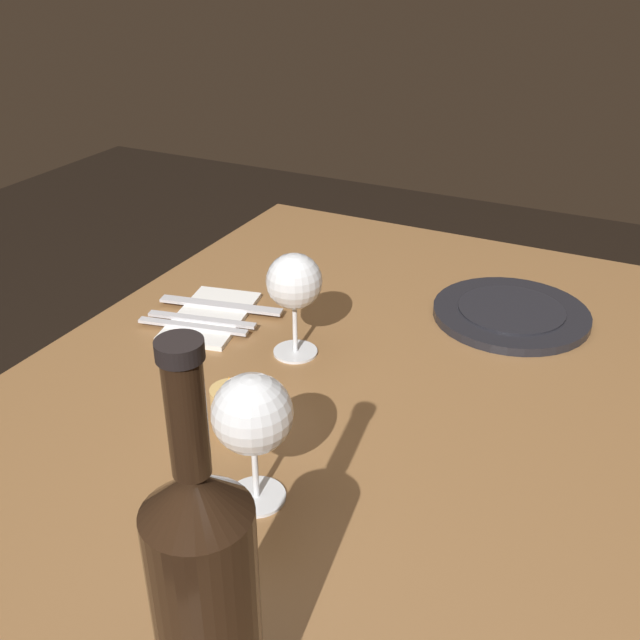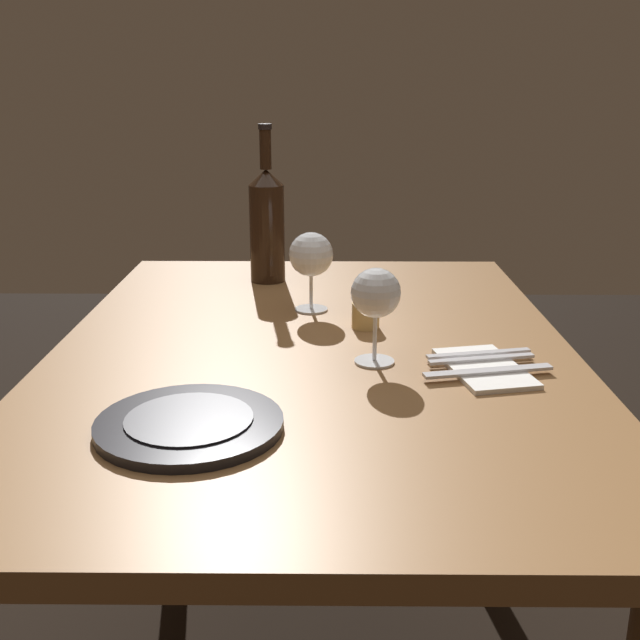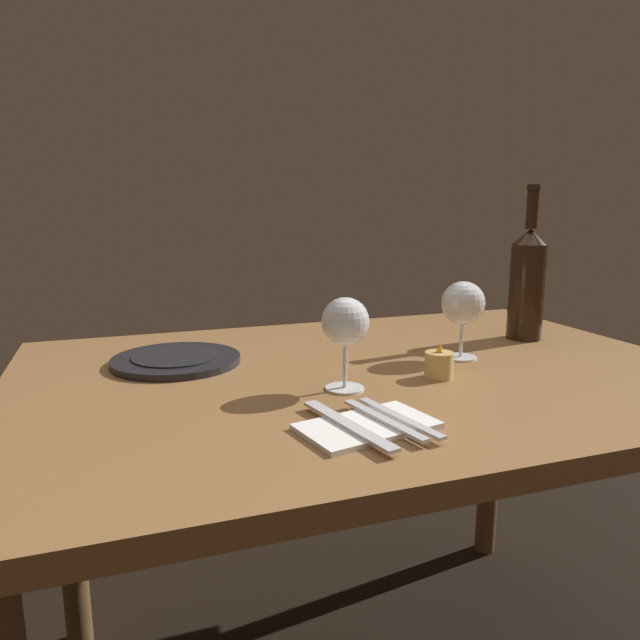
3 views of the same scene
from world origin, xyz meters
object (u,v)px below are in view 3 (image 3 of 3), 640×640
votive_candle (439,366)px  fork_inner (384,420)px  dinner_plate (176,360)px  folded_napkin (367,426)px  fork_outer (399,417)px  table_knife (348,424)px  wine_glass_right (345,324)px  wine_glass_left (463,305)px  wine_bottle (527,282)px

votive_candle → fork_inner: (0.20, 0.18, -0.01)m
votive_candle → dinner_plate: (0.44, -0.26, -0.02)m
folded_napkin → fork_outer: size_ratio=1.17×
votive_candle → table_knife: 0.31m
dinner_plate → table_knife: dinner_plate is taller
fork_outer → dinner_plate: bearing=-58.1°
fork_inner → dinner_plate: bearing=-60.6°
wine_glass_right → folded_napkin: (0.03, 0.17, -0.11)m
votive_candle → folded_napkin: votive_candle is taller
votive_candle → dinner_plate: 0.51m
wine_glass_left → wine_bottle: 0.26m
folded_napkin → fork_outer: bearing=180.0°
votive_candle → table_knife: size_ratio=0.32×
wine_bottle → votive_candle: 0.42m
folded_napkin → table_knife: table_knife is taller
dinner_plate → folded_napkin: size_ratio=1.20×
dinner_plate → table_knife: (-0.19, 0.43, 0.00)m
wine_glass_left → folded_napkin: bearing=40.4°
table_knife → folded_napkin: bearing=180.0°
folded_napkin → table_knife: 0.03m
wine_glass_left → fork_inner: bearing=42.7°
wine_glass_left → wine_bottle: wine_bottle is taller
wine_bottle → table_knife: size_ratio=1.68×
fork_inner → table_knife: size_ratio=0.85×
fork_inner → table_knife: (0.05, 0.00, 0.00)m
wine_glass_right → wine_bottle: size_ratio=0.45×
dinner_plate → fork_outer: dinner_plate is taller
dinner_plate → folded_napkin: bearing=116.9°
wine_glass_right → dinner_plate: size_ratio=0.63×
wine_glass_right → table_knife: (0.06, 0.17, -0.10)m
wine_bottle → dinner_plate: 0.80m
wine_glass_right → table_knife: 0.21m
wine_glass_left → fork_inner: (0.31, 0.28, -0.10)m
dinner_plate → votive_candle: bearing=149.9°
folded_napkin → fork_inner: bearing=180.0°
wine_glass_left → wine_bottle: (-0.24, -0.10, 0.02)m
votive_candle → fork_inner: size_ratio=0.37×
wine_bottle → wine_glass_right: bearing=21.8°
wine_glass_left → wine_glass_right: 0.32m
wine_bottle → table_knife: bearing=32.9°
fork_inner → fork_outer: bearing=180.0°
wine_bottle → fork_outer: (0.52, 0.39, -0.12)m
wine_bottle → dinner_plate: wine_bottle is taller
votive_candle → fork_outer: votive_candle is taller
wine_bottle → fork_outer: size_ratio=1.97×
fork_outer → wine_glass_left: bearing=-134.9°
wine_glass_right → fork_inner: (0.01, 0.17, -0.10)m
dinner_plate → fork_outer: size_ratio=1.40×
wine_glass_right → table_knife: size_ratio=0.76×
wine_bottle → dinner_plate: (0.79, -0.05, -0.13)m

